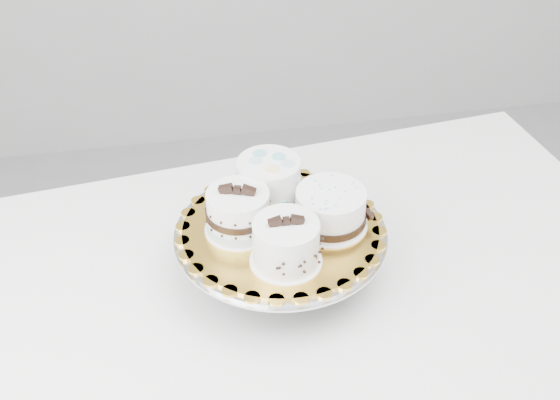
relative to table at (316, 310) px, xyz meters
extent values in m
cube|color=white|center=(0.00, 0.00, 0.05)|extent=(1.36, 0.99, 0.04)
cube|color=white|center=(-0.63, 0.30, -0.32)|extent=(0.06, 0.06, 0.71)
cube|color=white|center=(0.54, 0.44, -0.32)|extent=(0.06, 0.06, 0.71)
cylinder|color=gray|center=(-0.06, 0.04, 0.08)|extent=(0.17, 0.17, 0.01)
cylinder|color=gray|center=(-0.06, 0.04, 0.12)|extent=(0.11, 0.11, 0.09)
cylinder|color=silver|center=(-0.06, 0.04, 0.17)|extent=(0.36, 0.36, 0.01)
cylinder|color=silver|center=(-0.06, 0.04, 0.16)|extent=(0.37, 0.37, 0.00)
cylinder|color=gold|center=(-0.06, 0.04, 0.17)|extent=(0.45, 0.45, 0.00)
cylinder|color=white|center=(-0.07, -0.05, 0.18)|extent=(0.12, 0.12, 0.00)
cylinder|color=white|center=(-0.07, -0.05, 0.22)|extent=(0.11, 0.11, 0.07)
cylinder|color=white|center=(-0.13, 0.05, 0.18)|extent=(0.12, 0.12, 0.00)
cylinder|color=white|center=(-0.13, 0.05, 0.22)|extent=(0.13, 0.13, 0.07)
cylinder|color=silver|center=(-0.13, 0.05, 0.19)|extent=(0.11, 0.11, 0.02)
cylinder|color=black|center=(-0.13, 0.05, 0.21)|extent=(0.11, 0.11, 0.01)
cylinder|color=white|center=(-0.06, 0.12, 0.18)|extent=(0.12, 0.12, 0.00)
cylinder|color=white|center=(-0.06, 0.12, 0.22)|extent=(0.13, 0.13, 0.08)
cylinder|color=white|center=(0.03, 0.03, 0.18)|extent=(0.13, 0.13, 0.00)
cylinder|color=white|center=(0.03, 0.03, 0.21)|extent=(0.15, 0.15, 0.06)
cylinder|color=black|center=(0.03, 0.03, 0.19)|extent=(0.12, 0.12, 0.01)
camera|label=1|loc=(-0.23, -0.87, 0.94)|focal=45.00mm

